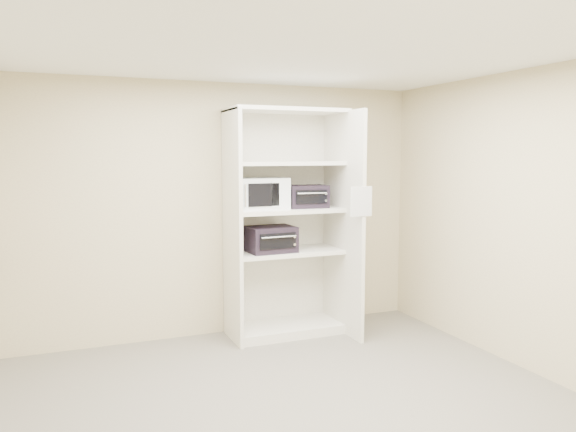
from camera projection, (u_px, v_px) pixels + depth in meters
name	position (u px, v px, depth m)	size (l,w,h in m)	color
floor	(294.00, 407.00, 4.34)	(4.50, 4.00, 0.01)	#656256
ceiling	(294.00, 49.00, 4.04)	(4.50, 4.00, 0.01)	white
wall_back	(222.00, 210.00, 6.03)	(4.50, 0.02, 2.70)	beige
wall_front	(479.00, 297.00, 2.35)	(4.50, 0.02, 2.70)	beige
wall_right	(525.00, 221.00, 5.03)	(0.02, 4.00, 2.70)	beige
shelving_unit	(290.00, 230.00, 6.03)	(1.24, 0.92, 2.42)	white
microwave	(259.00, 193.00, 5.91)	(0.55, 0.42, 0.33)	white
toaster_oven_upper	(306.00, 196.00, 6.07)	(0.42, 0.32, 0.24)	black
toaster_oven_lower	(271.00, 239.00, 5.90)	(0.49, 0.37, 0.27)	black
paper_sign	(361.00, 201.00, 5.61)	(0.23, 0.01, 0.29)	white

